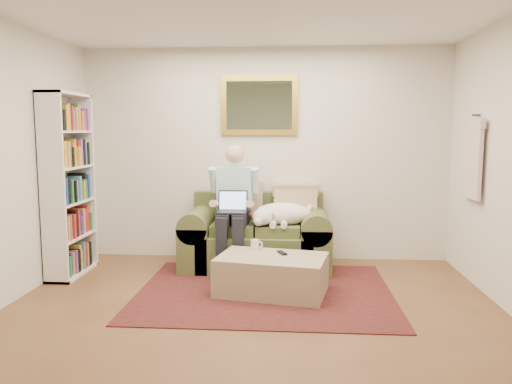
# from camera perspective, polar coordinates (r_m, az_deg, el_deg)

# --- Properties ---
(room_shell) EXTENTS (4.51, 5.00, 2.61)m
(room_shell) POSITION_cam_1_polar(r_m,az_deg,el_deg) (4.05, -0.81, 2.87)
(room_shell) COLOR brown
(room_shell) RESTS_ON ground
(rug) EXTENTS (2.50, 2.00, 0.01)m
(rug) POSITION_cam_1_polar(r_m,az_deg,el_deg) (5.06, 1.00, -11.26)
(rug) COLOR black
(rug) RESTS_ON room_shell
(sofa) EXTENTS (1.70, 0.87, 1.02)m
(sofa) POSITION_cam_1_polar(r_m,az_deg,el_deg) (5.86, 0.06, -5.79)
(sofa) COLOR #515D31
(sofa) RESTS_ON room_shell
(seated_man) EXTENTS (0.56, 0.80, 1.43)m
(seated_man) POSITION_cam_1_polar(r_m,az_deg,el_deg) (5.65, -2.64, -1.91)
(seated_man) COLOR #8CC6D8
(seated_man) RESTS_ON sofa
(laptop) EXTENTS (0.33, 0.26, 0.24)m
(laptop) POSITION_cam_1_polar(r_m,az_deg,el_deg) (5.58, -2.72, -1.66)
(laptop) COLOR black
(laptop) RESTS_ON seated_man
(sleeping_dog) EXTENTS (0.70, 0.44, 0.26)m
(sleeping_dog) POSITION_cam_1_polar(r_m,az_deg,el_deg) (5.70, 3.06, -2.51)
(sleeping_dog) COLOR white
(sleeping_dog) RESTS_ON sofa
(ottoman) EXTENTS (1.14, 0.84, 0.38)m
(ottoman) POSITION_cam_1_polar(r_m,az_deg,el_deg) (4.96, 1.82, -9.45)
(ottoman) COLOR tan
(ottoman) RESTS_ON room_shell
(coffee_mug) EXTENTS (0.08, 0.08, 0.10)m
(coffee_mug) POSITION_cam_1_polar(r_m,az_deg,el_deg) (5.17, -0.13, -6.02)
(coffee_mug) COLOR white
(coffee_mug) RESTS_ON ottoman
(tv_remote) EXTENTS (0.11, 0.16, 0.02)m
(tv_remote) POSITION_cam_1_polar(r_m,az_deg,el_deg) (5.00, 3.00, -6.96)
(tv_remote) COLOR black
(tv_remote) RESTS_ON ottoman
(bookshelf) EXTENTS (0.28, 0.80, 2.00)m
(bookshelf) POSITION_cam_1_polar(r_m,az_deg,el_deg) (5.84, -20.64, 0.74)
(bookshelf) COLOR white
(bookshelf) RESTS_ON room_shell
(wall_mirror) EXTENTS (0.94, 0.04, 0.72)m
(wall_mirror) POSITION_cam_1_polar(r_m,az_deg,el_deg) (6.16, 0.36, 9.87)
(wall_mirror) COLOR gold
(wall_mirror) RESTS_ON room_shell
(hanging_shirt) EXTENTS (0.06, 0.52, 0.90)m
(hanging_shirt) POSITION_cam_1_polar(r_m,az_deg,el_deg) (5.58, 23.48, 3.95)
(hanging_shirt) COLOR beige
(hanging_shirt) RESTS_ON room_shell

